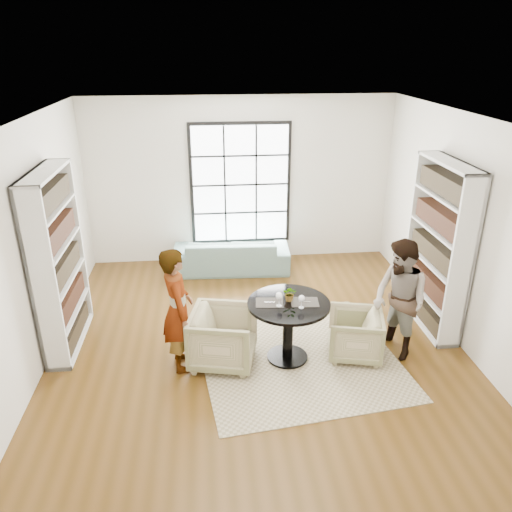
{
  "coord_description": "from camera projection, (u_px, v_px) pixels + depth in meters",
  "views": [
    {
      "loc": [
        -0.61,
        -5.81,
        3.82
      ],
      "look_at": [
        0.02,
        0.4,
        1.13
      ],
      "focal_mm": 35.0,
      "sensor_mm": 36.0,
      "label": 1
    }
  ],
  "objects": [
    {
      "name": "ground",
      "position": [
        257.0,
        343.0,
        6.88
      ],
      "size": [
        6.0,
        6.0,
        0.0
      ],
      "primitive_type": "plane",
      "color": "#553614"
    },
    {
      "name": "room_shell",
      "position": [
        253.0,
        244.0,
        6.88
      ],
      "size": [
        6.0,
        6.01,
        6.0
      ],
      "color": "silver",
      "rests_on": "ground"
    },
    {
      "name": "rug",
      "position": [
        297.0,
        356.0,
        6.58
      ],
      "size": [
        2.79,
        2.79,
        0.01
      ],
      "primitive_type": "cube",
      "rotation": [
        0.0,
        0.0,
        0.13
      ],
      "color": "tan",
      "rests_on": "ground"
    },
    {
      "name": "pedestal_table",
      "position": [
        288.0,
        319.0,
        6.31
      ],
      "size": [
        1.04,
        1.04,
        0.83
      ],
      "rotation": [
        0.0,
        0.0,
        -0.1
      ],
      "color": "black",
      "rests_on": "ground"
    },
    {
      "name": "sofa",
      "position": [
        231.0,
        254.0,
        8.98
      ],
      "size": [
        2.1,
        0.91,
        0.6
      ],
      "primitive_type": "imported",
      "rotation": [
        0.0,
        0.0,
        3.09
      ],
      "color": "gray",
      "rests_on": "ground"
    },
    {
      "name": "armchair_left",
      "position": [
        223.0,
        338.0,
        6.33
      ],
      "size": [
        0.96,
        0.94,
        0.74
      ],
      "primitive_type": "imported",
      "rotation": [
        0.0,
        0.0,
        1.35
      ],
      "color": "tan",
      "rests_on": "ground"
    },
    {
      "name": "armchair_right",
      "position": [
        355.0,
        335.0,
        6.49
      ],
      "size": [
        0.83,
        0.81,
        0.63
      ],
      "primitive_type": "imported",
      "rotation": [
        0.0,
        0.0,
        -1.81
      ],
      "color": "tan",
      "rests_on": "ground"
    },
    {
      "name": "person_left",
      "position": [
        178.0,
        310.0,
        6.1
      ],
      "size": [
        0.48,
        0.65,
        1.61
      ],
      "primitive_type": "imported",
      "rotation": [
        0.0,
        0.0,
        1.75
      ],
      "color": "gray",
      "rests_on": "ground"
    },
    {
      "name": "person_right",
      "position": [
        400.0,
        300.0,
        6.35
      ],
      "size": [
        0.82,
        0.93,
        1.59
      ],
      "primitive_type": "imported",
      "rotation": [
        0.0,
        0.0,
        -1.23
      ],
      "color": "gray",
      "rests_on": "ground"
    },
    {
      "name": "placemat_left",
      "position": [
        269.0,
        303.0,
        6.21
      ],
      "size": [
        0.37,
        0.29,
        0.01
      ],
      "primitive_type": "cube",
      "rotation": [
        0.0,
        0.0,
        -0.1
      ],
      "color": "#292724",
      "rests_on": "pedestal_table"
    },
    {
      "name": "placemat_right",
      "position": [
        305.0,
        302.0,
        6.22
      ],
      "size": [
        0.37,
        0.29,
        0.01
      ],
      "primitive_type": "cube",
      "rotation": [
        0.0,
        0.0,
        -0.1
      ],
      "color": "#292724",
      "rests_on": "pedestal_table"
    },
    {
      "name": "cutlery_left",
      "position": [
        269.0,
        302.0,
        6.21
      ],
      "size": [
        0.16,
        0.23,
        0.01
      ],
      "primitive_type": null,
      "rotation": [
        0.0,
        0.0,
        -0.1
      ],
      "color": "silver",
      "rests_on": "placemat_left"
    },
    {
      "name": "cutlery_right",
      "position": [
        305.0,
        302.0,
        6.22
      ],
      "size": [
        0.16,
        0.23,
        0.01
      ],
      "primitive_type": null,
      "rotation": [
        0.0,
        0.0,
        -0.1
      ],
      "color": "silver",
      "rests_on": "placemat_right"
    },
    {
      "name": "wine_glass_left",
      "position": [
        279.0,
        296.0,
        6.08
      ],
      "size": [
        0.09,
        0.09,
        0.19
      ],
      "color": "silver",
      "rests_on": "pedestal_table"
    },
    {
      "name": "wine_glass_right",
      "position": [
        302.0,
        299.0,
        6.05
      ],
      "size": [
        0.08,
        0.08,
        0.17
      ],
      "color": "silver",
      "rests_on": "pedestal_table"
    },
    {
      "name": "flower_centerpiece",
      "position": [
        290.0,
        294.0,
        6.23
      ],
      "size": [
        0.22,
        0.2,
        0.2
      ],
      "primitive_type": "imported",
      "rotation": [
        0.0,
        0.0,
        -0.34
      ],
      "color": "gray",
      "rests_on": "pedestal_table"
    }
  ]
}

